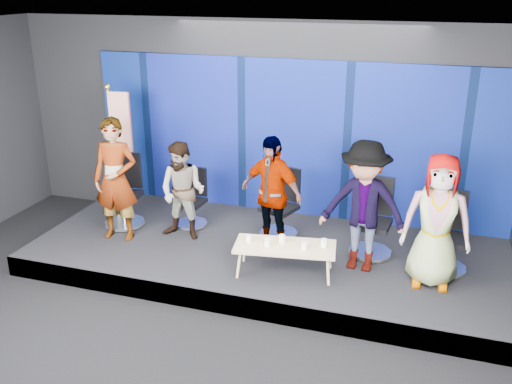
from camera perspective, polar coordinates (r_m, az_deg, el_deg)
ground at (r=6.78m, az=-5.31°, el=-16.65°), size 10.00×10.00×0.00m
room_walls at (r=5.65m, az=-6.11°, el=3.37°), size 10.02×8.02×3.51m
riser at (r=8.69m, az=1.14°, el=-6.36°), size 7.00×3.00×0.30m
backdrop at (r=9.48m, az=3.77°, el=5.32°), size 7.00×0.08×2.60m
chair_a at (r=9.50m, az=-13.00°, el=-0.97°), size 0.74×0.74×1.17m
panelist_a at (r=8.84m, az=-13.86°, el=1.21°), size 0.74×0.54×1.89m
chair_b at (r=9.32m, az=-6.41°, el=-1.47°), size 0.56×0.56×0.94m
panelist_b at (r=8.71m, az=-7.34°, el=0.07°), size 0.77×0.61×1.52m
chair_c at (r=8.90m, az=2.51°, el=-2.17°), size 0.76×0.76×1.07m
panelist_c at (r=8.26m, az=1.51°, el=-0.15°), size 1.10×0.71×1.73m
chair_d at (r=8.45m, az=11.54°, el=-3.71°), size 0.69×0.69×1.13m
panelist_d at (r=7.79m, az=10.71°, el=-1.44°), size 1.24×0.77×1.83m
chair_e at (r=8.28m, az=18.48°, el=-5.03°), size 0.63×0.63×1.10m
panelist_e at (r=7.63m, az=17.64°, el=-2.79°), size 0.88×0.58×1.78m
coffee_table at (r=7.74m, az=2.92°, el=-5.57°), size 1.43×0.78×0.42m
mug_a at (r=7.79m, az=-0.74°, el=-4.68°), size 0.08×0.08×0.09m
mug_b at (r=7.67m, az=1.14°, el=-5.05°), size 0.09×0.09×0.11m
mug_c at (r=7.77m, az=2.60°, el=-4.70°), size 0.09×0.09×0.11m
mug_d at (r=7.61m, az=4.84°, el=-5.38°), size 0.09×0.09×0.10m
mug_e at (r=7.71m, az=6.81°, el=-5.08°), size 0.09×0.09×0.11m
flag_stand at (r=9.64m, az=-13.58°, el=4.30°), size 0.51×0.30×2.23m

